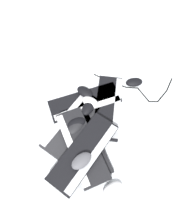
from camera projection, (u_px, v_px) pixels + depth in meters
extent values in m
plane|color=silver|center=(97.00, 103.00, 1.25)|extent=(3.20, 3.20, 0.00)
cube|color=black|center=(85.00, 102.00, 1.24)|extent=(0.22, 0.46, 0.02)
cube|color=silver|center=(88.00, 108.00, 1.20)|extent=(0.11, 0.42, 0.01)
cube|color=#232326|center=(73.00, 123.00, 1.17)|extent=(0.42, 0.42, 0.02)
cube|color=silver|center=(66.00, 117.00, 1.17)|extent=(0.32, 0.32, 0.01)
cube|color=black|center=(86.00, 140.00, 1.12)|extent=(0.46, 0.24, 0.02)
cube|color=#B2B5BA|center=(76.00, 143.00, 1.10)|extent=(0.42, 0.12, 0.01)
cube|color=black|center=(108.00, 106.00, 1.23)|extent=(0.46, 0.28, 0.02)
cube|color=#B2B5BA|center=(117.00, 106.00, 1.21)|extent=(0.41, 0.16, 0.01)
cube|color=black|center=(82.00, 145.00, 1.08)|extent=(0.46, 0.24, 0.02)
cube|color=silver|center=(72.00, 148.00, 1.05)|extent=(0.42, 0.13, 0.01)
cube|color=black|center=(84.00, 152.00, 1.03)|extent=(0.42, 0.42, 0.02)
cube|color=#B2B5BA|center=(93.00, 157.00, 1.00)|extent=(0.32, 0.32, 0.01)
ellipsoid|color=silver|center=(90.00, 102.00, 1.20)|extent=(0.12, 0.13, 0.04)
ellipsoid|color=silver|center=(113.00, 189.00, 0.99)|extent=(0.10, 0.13, 0.04)
ellipsoid|color=black|center=(134.00, 82.00, 1.30)|extent=(0.07, 0.11, 0.04)
ellipsoid|color=black|center=(75.00, 127.00, 1.12)|extent=(0.12, 0.13, 0.04)
ellipsoid|color=black|center=(77.00, 123.00, 1.13)|extent=(0.09, 0.12, 0.04)
ellipsoid|color=black|center=(85.00, 92.00, 1.23)|extent=(0.13, 0.12, 0.04)
ellipsoid|color=black|center=(88.00, 108.00, 1.18)|extent=(0.13, 0.12, 0.04)
ellipsoid|color=#4C4C51|center=(81.00, 161.00, 0.97)|extent=(0.11, 0.13, 0.04)
cylinder|color=black|center=(102.00, 78.00, 1.34)|extent=(0.08, 0.10, 0.01)
cylinder|color=black|center=(118.00, 84.00, 1.31)|extent=(0.07, 0.10, 0.01)
cylinder|color=black|center=(132.00, 87.00, 1.30)|extent=(0.02, 0.07, 0.01)
cylinder|color=black|center=(143.00, 94.00, 1.28)|extent=(0.12, 0.05, 0.01)
cylinder|color=black|center=(154.00, 101.00, 1.25)|extent=(0.02, 0.05, 0.01)
cylinder|color=black|center=(162.00, 96.00, 1.27)|extent=(0.08, 0.09, 0.01)
cylinder|color=black|center=(170.00, 84.00, 1.31)|extent=(0.09, 0.07, 0.01)
sphere|color=black|center=(94.00, 74.00, 1.35)|extent=(0.01, 0.01, 0.01)
sphere|color=black|center=(110.00, 81.00, 1.32)|extent=(0.01, 0.01, 0.01)
sphere|color=black|center=(127.00, 87.00, 1.30)|extent=(0.01, 0.01, 0.01)
sphere|color=black|center=(138.00, 88.00, 1.30)|extent=(0.01, 0.01, 0.01)
sphere|color=black|center=(149.00, 101.00, 1.25)|extent=(0.01, 0.01, 0.01)
sphere|color=black|center=(158.00, 101.00, 1.25)|extent=(0.01, 0.01, 0.01)
sphere|color=black|center=(167.00, 90.00, 1.29)|extent=(0.01, 0.01, 0.01)
sphere|color=black|center=(172.00, 78.00, 1.34)|extent=(0.01, 0.01, 0.01)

